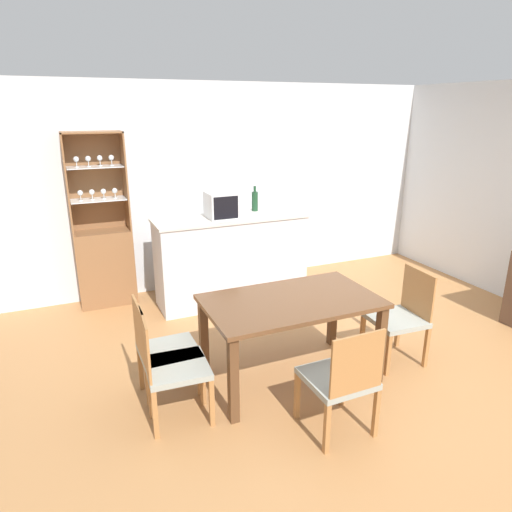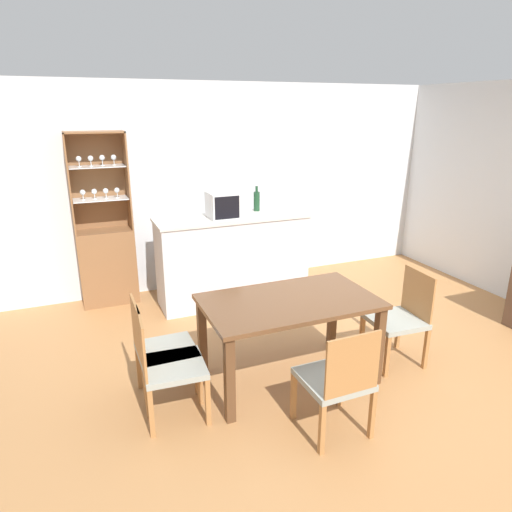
{
  "view_description": "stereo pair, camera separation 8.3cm",
  "coord_description": "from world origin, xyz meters",
  "px_view_note": "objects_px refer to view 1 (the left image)",
  "views": [
    {
      "loc": [
        -2.33,
        -2.92,
        2.24
      ],
      "look_at": [
        -0.62,
        1.04,
        0.84
      ],
      "focal_mm": 32.0,
      "sensor_mm": 36.0,
      "label": 1
    },
    {
      "loc": [
        -2.26,
        -2.95,
        2.24
      ],
      "look_at": [
        -0.62,
        1.04,
        0.84
      ],
      "focal_mm": 32.0,
      "sensor_mm": 36.0,
      "label": 2
    }
  ],
  "objects_px": {
    "display_cabinet": "(104,254)",
    "dining_chair_side_left_far": "(163,350)",
    "dining_table": "(291,311)",
    "dining_chair_head_near": "(341,379)",
    "microwave": "(226,205)",
    "dining_chair_side_left_near": "(171,366)",
    "wine_bottle": "(255,201)",
    "dining_chair_side_right_near": "(400,317)"
  },
  "relations": [
    {
      "from": "display_cabinet",
      "to": "dining_chair_side_left_far",
      "type": "distance_m",
      "value": 2.19
    },
    {
      "from": "dining_table",
      "to": "dining_chair_head_near",
      "type": "bearing_deg",
      "value": -89.95
    },
    {
      "from": "microwave",
      "to": "dining_chair_side_left_near",
      "type": "bearing_deg",
      "value": -120.92
    },
    {
      "from": "display_cabinet",
      "to": "dining_chair_head_near",
      "type": "bearing_deg",
      "value": -67.61
    },
    {
      "from": "wine_bottle",
      "to": "microwave",
      "type": "bearing_deg",
      "value": -156.94
    },
    {
      "from": "dining_chair_side_left_near",
      "to": "wine_bottle",
      "type": "bearing_deg",
      "value": 146.54
    },
    {
      "from": "dining_chair_side_right_near",
      "to": "dining_chair_head_near",
      "type": "relative_size",
      "value": 1.0
    },
    {
      "from": "dining_chair_side_right_near",
      "to": "microwave",
      "type": "relative_size",
      "value": 1.91
    },
    {
      "from": "display_cabinet",
      "to": "dining_chair_side_right_near",
      "type": "xyz_separation_m",
      "value": [
        2.32,
        -2.43,
        -0.18
      ]
    },
    {
      "from": "dining_chair_side_right_near",
      "to": "dining_table",
      "type": "bearing_deg",
      "value": 86.35
    },
    {
      "from": "dining_chair_side_left_far",
      "to": "display_cabinet",
      "type": "bearing_deg",
      "value": -175.16
    },
    {
      "from": "dining_chair_head_near",
      "to": "dining_chair_side_left_far",
      "type": "xyz_separation_m",
      "value": [
        -1.06,
        0.89,
        0.0
      ]
    },
    {
      "from": "dining_chair_head_near",
      "to": "microwave",
      "type": "distance_m",
      "value": 2.65
    },
    {
      "from": "dining_chair_side_right_near",
      "to": "wine_bottle",
      "type": "xyz_separation_m",
      "value": [
        -0.54,
        2.09,
        0.73
      ]
    },
    {
      "from": "display_cabinet",
      "to": "microwave",
      "type": "distance_m",
      "value": 1.55
    },
    {
      "from": "display_cabinet",
      "to": "dining_chair_head_near",
      "type": "relative_size",
      "value": 2.33
    },
    {
      "from": "dining_table",
      "to": "microwave",
      "type": "bearing_deg",
      "value": 87.42
    },
    {
      "from": "dining_chair_side_right_near",
      "to": "dining_chair_head_near",
      "type": "height_order",
      "value": "same"
    },
    {
      "from": "wine_bottle",
      "to": "dining_table",
      "type": "bearing_deg",
      "value": -104.74
    },
    {
      "from": "dining_table",
      "to": "display_cabinet",
      "type": "bearing_deg",
      "value": 118.76
    },
    {
      "from": "dining_chair_head_near",
      "to": "wine_bottle",
      "type": "relative_size",
      "value": 2.83
    },
    {
      "from": "dining_chair_head_near",
      "to": "microwave",
      "type": "height_order",
      "value": "microwave"
    },
    {
      "from": "microwave",
      "to": "wine_bottle",
      "type": "distance_m",
      "value": 0.47
    },
    {
      "from": "dining_chair_side_left_near",
      "to": "dining_chair_side_right_near",
      "type": "bearing_deg",
      "value": 93.43
    },
    {
      "from": "display_cabinet",
      "to": "dining_chair_side_left_near",
      "type": "distance_m",
      "value": 2.43
    },
    {
      "from": "dining_chair_side_left_near",
      "to": "microwave",
      "type": "bearing_deg",
      "value": 152.67
    },
    {
      "from": "dining_chair_side_left_near",
      "to": "wine_bottle",
      "type": "relative_size",
      "value": 2.83
    },
    {
      "from": "microwave",
      "to": "display_cabinet",
      "type": "bearing_deg",
      "value": 158.83
    },
    {
      "from": "dining_chair_side_left_far",
      "to": "dining_chair_head_near",
      "type": "bearing_deg",
      "value": 49.47
    },
    {
      "from": "dining_chair_side_left_near",
      "to": "dining_chair_side_right_near",
      "type": "xyz_separation_m",
      "value": [
        2.12,
        -0.01,
        0.0
      ]
    },
    {
      "from": "dining_table",
      "to": "dining_chair_head_near",
      "type": "xyz_separation_m",
      "value": [
        0.0,
        -0.76,
        -0.2
      ]
    },
    {
      "from": "dining_chair_side_left_far",
      "to": "wine_bottle",
      "type": "distance_m",
      "value": 2.53
    },
    {
      "from": "wine_bottle",
      "to": "display_cabinet",
      "type": "bearing_deg",
      "value": 169.38
    },
    {
      "from": "dining_chair_side_left_far",
      "to": "microwave",
      "type": "relative_size",
      "value": 1.91
    },
    {
      "from": "display_cabinet",
      "to": "dining_chair_side_left_far",
      "type": "xyz_separation_m",
      "value": [
        0.2,
        -2.17,
        -0.18
      ]
    },
    {
      "from": "display_cabinet",
      "to": "dining_chair_side_right_near",
      "type": "distance_m",
      "value": 3.36
    },
    {
      "from": "display_cabinet",
      "to": "dining_chair_side_left_far",
      "type": "bearing_deg",
      "value": -84.69
    },
    {
      "from": "display_cabinet",
      "to": "dining_chair_head_near",
      "type": "distance_m",
      "value": 3.31
    },
    {
      "from": "dining_chair_side_left_near",
      "to": "dining_chair_head_near",
      "type": "bearing_deg",
      "value": 62.43
    },
    {
      "from": "dining_chair_head_near",
      "to": "dining_chair_side_left_far",
      "type": "relative_size",
      "value": 1.0
    },
    {
      "from": "dining_table",
      "to": "dining_chair_side_left_near",
      "type": "bearing_deg",
      "value": -173.33
    },
    {
      "from": "dining_chair_side_right_near",
      "to": "dining_chair_side_left_near",
      "type": "bearing_deg",
      "value": 93.17
    }
  ]
}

